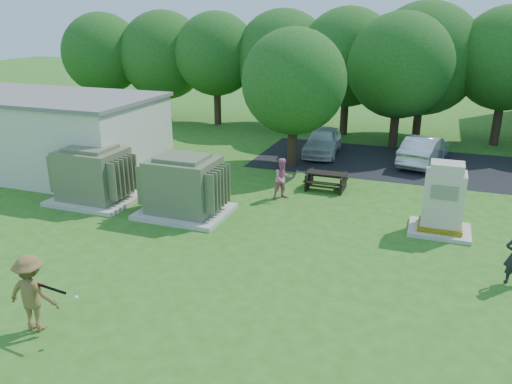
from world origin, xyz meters
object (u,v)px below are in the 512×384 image
at_px(picnic_table, 326,179).
at_px(car_silver_a, 424,150).
at_px(generator_cabinet, 443,202).
at_px(batter, 32,293).
at_px(transformer_left, 93,176).
at_px(person_at_picnic, 283,179).
at_px(car_white, 323,141).
at_px(transformer_right, 184,187).

relative_size(picnic_table, car_silver_a, 0.39).
xyz_separation_m(generator_cabinet, batter, (-8.16, -8.51, -0.12)).
bearing_deg(generator_cabinet, transformer_left, -173.39).
xyz_separation_m(person_at_picnic, car_silver_a, (4.72, 6.63, -0.11)).
relative_size(batter, person_at_picnic, 1.13).
bearing_deg(person_at_picnic, car_white, 46.86).
bearing_deg(person_at_picnic, transformer_right, -179.37).
relative_size(picnic_table, person_at_picnic, 1.01).
height_order(batter, person_at_picnic, batter).
bearing_deg(car_silver_a, car_white, 9.97).
relative_size(batter, car_white, 0.45).
bearing_deg(transformer_right, transformer_left, 180.00).
height_order(person_at_picnic, car_silver_a, person_at_picnic).
distance_m(batter, car_silver_a, 17.94).
distance_m(transformer_right, car_white, 9.77).
relative_size(generator_cabinet, picnic_table, 1.45).
xyz_separation_m(transformer_left, batter, (3.83, -7.12, -0.09)).
height_order(transformer_right, batter, transformer_right).
relative_size(batter, car_silver_a, 0.43).
height_order(transformer_right, generator_cabinet, generator_cabinet).
distance_m(transformer_right, picnic_table, 5.86).
distance_m(transformer_right, generator_cabinet, 8.41).
height_order(transformer_left, picnic_table, transformer_left).
height_order(transformer_left, transformer_right, same).
distance_m(picnic_table, batter, 12.01).
height_order(transformer_right, person_at_picnic, transformer_right).
relative_size(transformer_left, person_at_picnic, 1.93).
bearing_deg(person_at_picnic, batter, -148.33).
bearing_deg(generator_cabinet, picnic_table, 146.41).
distance_m(generator_cabinet, person_at_picnic, 5.73).
xyz_separation_m(generator_cabinet, car_silver_a, (-0.87, 7.87, -0.33)).
xyz_separation_m(picnic_table, car_white, (-1.34, 5.16, 0.25)).
relative_size(transformer_left, picnic_table, 1.90).
height_order(generator_cabinet, car_silver_a, generator_cabinet).
height_order(batter, car_white, batter).
xyz_separation_m(transformer_left, car_white, (6.36, 9.40, -0.30)).
bearing_deg(batter, car_white, -105.48).
xyz_separation_m(person_at_picnic, car_white, (-0.05, 6.77, -0.11)).
height_order(transformer_right, car_white, transformer_right).
bearing_deg(transformer_left, batter, -61.70).
relative_size(picnic_table, car_white, 0.40).
bearing_deg(picnic_table, person_at_picnic, -128.77).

